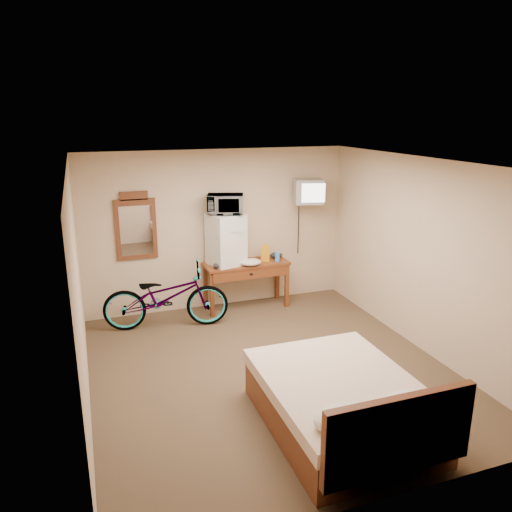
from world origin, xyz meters
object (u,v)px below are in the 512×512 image
Objects in this scene: wall_mirror at (136,227)px; mini_fridge at (226,239)px; desk at (247,270)px; microwave at (225,204)px; bicycle at (166,297)px; crt_television at (308,191)px; blue_cup at (277,257)px; bed at (344,404)px.

mini_fridge is at bearing -9.18° from wall_mirror.
microwave reaches higher than desk.
crt_television is at bearing -72.36° from bicycle.
mini_fridge is (-0.32, 0.06, 0.52)m from desk.
blue_cup reaches higher than desk.
mini_fridge is at bearing 171.48° from blue_cup.
bed is at bearing -87.04° from mini_fridge.
desk is at bearing 7.46° from microwave.
microwave is at bearing 171.46° from blue_cup.
bicycle is at bearing -159.74° from mini_fridge.
mini_fridge is 1.36m from wall_mirror.
bed is (1.50, -3.66, -1.10)m from wall_mirror.
blue_cup is at bearing -7.21° from desk.
microwave is (0.00, 0.00, 0.55)m from mini_fridge.
bicycle is at bearing 111.40° from bed.
bicycle reaches higher than desk.
microwave is at bearing 92.95° from bed.
bicycle is (-1.02, -0.38, -1.23)m from microwave.
desk is 0.75× the size of bicycle.
bicycle is (-1.83, -0.26, -0.35)m from blue_cup.
desk is 1.59m from crt_television.
microwave reaches higher than bed.
bed reaches higher than desk.
microwave is at bearing 56.29° from mini_fridge.
desk is 0.69× the size of bed.
bed is at bearing -109.08° from crt_television.
bicycle is (0.30, -0.59, -0.93)m from wall_mirror.
blue_cup is 0.07× the size of bed.
blue_cup is 0.08× the size of bicycle.
blue_cup is at bearing 9.48° from microwave.
blue_cup is 1.88m from bicycle.
mini_fridge reaches higher than bicycle.
blue_cup is (0.81, -0.12, -0.33)m from mini_fridge.
mini_fridge is at bearing -105.69° from microwave.
bed is (0.18, -3.44, -0.85)m from mini_fridge.
bicycle is (-1.02, -0.38, -0.68)m from mini_fridge.
blue_cup is 0.14× the size of wall_mirror.
mini_fridge is 3.55m from bed.
crt_television is at bearing 8.69° from blue_cup.
wall_mirror reaches higher than microwave.
blue_cup is 1.15m from crt_television.
bed is (1.20, -3.06, -0.17)m from bicycle.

